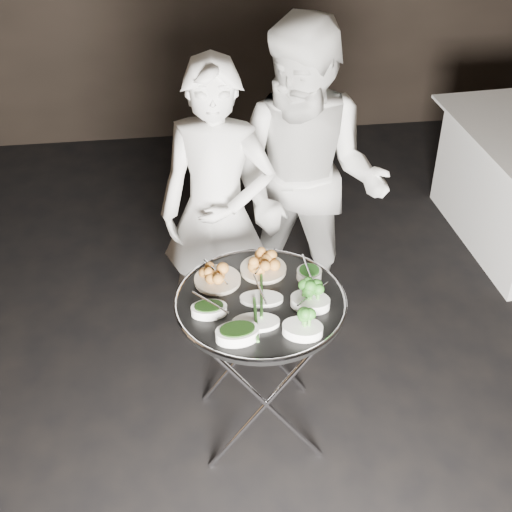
{
  "coord_description": "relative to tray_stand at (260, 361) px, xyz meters",
  "views": [
    {
      "loc": [
        -0.4,
        -2.09,
        2.81
      ],
      "look_at": [
        -0.08,
        0.4,
        0.95
      ],
      "focal_mm": 50.0,
      "sensor_mm": 36.0,
      "label": 1
    }
  ],
  "objects": [
    {
      "name": "floor",
      "position": [
        0.08,
        -0.25,
        -0.48
      ],
      "size": [
        6.0,
        7.0,
        0.05
      ],
      "primitive_type": "cube",
      "color": "black",
      "rests_on": "ground"
    },
    {
      "name": "tray_stand",
      "position": [
        0.0,
        0.0,
        0.0
      ],
      "size": [
        0.55,
        0.46,
        0.8
      ],
      "rotation": [
        0.0,
        0.0,
        0.08
      ],
      "color": "silver",
      "rests_on": "floor"
    },
    {
      "name": "serving_tray",
      "position": [
        -0.0,
        -0.0,
        0.36
      ],
      "size": [
        0.75,
        0.75,
        0.04
      ],
      "color": "black",
      "rests_on": "tray_stand"
    },
    {
      "name": "potato_plate_a",
      "position": [
        -0.17,
        0.15,
        0.4
      ],
      "size": [
        0.21,
        0.21,
        0.08
      ],
      "rotation": [
        0.0,
        0.0,
        0.04
      ],
      "color": "beige",
      "rests_on": "serving_tray"
    },
    {
      "name": "potato_plate_b",
      "position": [
        0.04,
        0.21,
        0.4
      ],
      "size": [
        0.21,
        0.21,
        0.08
      ],
      "rotation": [
        0.0,
        0.0,
        0.16
      ],
      "color": "beige",
      "rests_on": "serving_tray"
    },
    {
      "name": "greens_bowl",
      "position": [
        0.24,
        0.13,
        0.4
      ],
      "size": [
        0.12,
        0.12,
        0.07
      ],
      "rotation": [
        0.0,
        0.0,
        0.39
      ],
      "color": "white",
      "rests_on": "serving_tray"
    },
    {
      "name": "asparagus_plate_a",
      "position": [
        0.0,
        -0.0,
        0.39
      ],
      "size": [
        0.2,
        0.13,
        0.04
      ],
      "rotation": [
        0.0,
        0.0,
        -0.13
      ],
      "color": "white",
      "rests_on": "serving_tray"
    },
    {
      "name": "asparagus_plate_b",
      "position": [
        -0.04,
        -0.15,
        0.39
      ],
      "size": [
        0.21,
        0.13,
        0.04
      ],
      "rotation": [
        0.0,
        0.0,
        -0.07
      ],
      "color": "white",
      "rests_on": "serving_tray"
    },
    {
      "name": "spinach_bowl_a",
      "position": [
        -0.23,
        -0.06,
        0.4
      ],
      "size": [
        0.15,
        0.1,
        0.06
      ],
      "rotation": [
        0.0,
        0.0,
        -0.01
      ],
      "color": "white",
      "rests_on": "serving_tray"
    },
    {
      "name": "spinach_bowl_b",
      "position": [
        -0.12,
        -0.23,
        0.4
      ],
      "size": [
        0.19,
        0.13,
        0.07
      ],
      "rotation": [
        0.0,
        0.0,
        0.09
      ],
      "color": "white",
      "rests_on": "serving_tray"
    },
    {
      "name": "broccoli_bowl_a",
      "position": [
        0.21,
        -0.06,
        0.4
      ],
      "size": [
        0.2,
        0.18,
        0.07
      ],
      "rotation": [
        0.0,
        0.0,
        -0.36
      ],
      "color": "white",
      "rests_on": "serving_tray"
    },
    {
      "name": "broccoli_bowl_b",
      "position": [
        0.14,
        -0.23,
        0.4
      ],
      "size": [
        0.2,
        0.16,
        0.07
      ],
      "rotation": [
        0.0,
        0.0,
        -0.29
      ],
      "color": "white",
      "rests_on": "serving_tray"
    },
    {
      "name": "serving_utensils",
      "position": [
        0.02,
        0.07,
        0.42
      ],
      "size": [
        0.59,
        0.43,
        0.01
      ],
      "color": "silver",
      "rests_on": "serving_tray"
    },
    {
      "name": "waiter_left",
      "position": [
        -0.13,
        0.71,
        0.37
      ],
      "size": [
        0.69,
        0.55,
        1.64
      ],
      "primitive_type": "imported",
      "rotation": [
        0.0,
        0.0,
        -0.3
      ],
      "color": "silver",
      "rests_on": "floor"
    },
    {
      "name": "waiter_right",
      "position": [
        0.35,
        0.81,
        0.44
      ],
      "size": [
        1.07,
        0.97,
        1.78
      ],
      "primitive_type": "imported",
      "rotation": [
        0.0,
        0.0,
        -0.43
      ],
      "color": "silver",
      "rests_on": "floor"
    }
  ]
}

